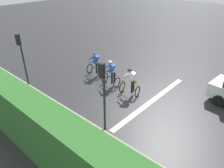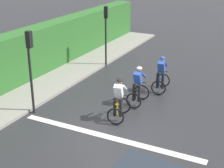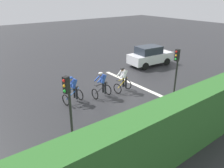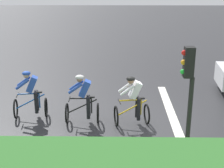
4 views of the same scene
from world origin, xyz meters
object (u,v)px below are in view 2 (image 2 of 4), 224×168
(cyclist_second, at_px, (138,87))
(traffic_light_far_junction, at_px, (106,27))
(traffic_light_near_crossing, at_px, (30,60))
(cyclist_lead, at_px, (161,75))
(cyclist_mid, at_px, (119,100))

(cyclist_second, distance_m, traffic_light_far_junction, 5.57)
(cyclist_second, height_order, traffic_light_far_junction, traffic_light_far_junction)
(cyclist_second, xyz_separation_m, traffic_light_near_crossing, (-3.43, -2.60, 1.43))
(traffic_light_far_junction, bearing_deg, traffic_light_near_crossing, -88.38)
(cyclist_lead, height_order, traffic_light_near_crossing, traffic_light_near_crossing)
(cyclist_mid, height_order, traffic_light_far_junction, traffic_light_far_junction)
(traffic_light_near_crossing, bearing_deg, traffic_light_far_junction, 91.62)
(cyclist_second, bearing_deg, traffic_light_far_junction, 132.12)
(cyclist_lead, height_order, cyclist_mid, same)
(traffic_light_far_junction, bearing_deg, cyclist_lead, -28.63)
(cyclist_mid, xyz_separation_m, traffic_light_far_junction, (-3.50, 5.61, 1.43))
(cyclist_second, xyz_separation_m, traffic_light_far_junction, (-3.61, 4.00, 1.43))
(cyclist_lead, bearing_deg, cyclist_second, -102.37)
(traffic_light_near_crossing, relative_size, traffic_light_far_junction, 1.00)
(traffic_light_near_crossing, xyz_separation_m, traffic_light_far_junction, (-0.19, 6.60, 0.00))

